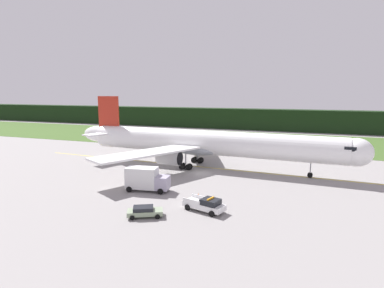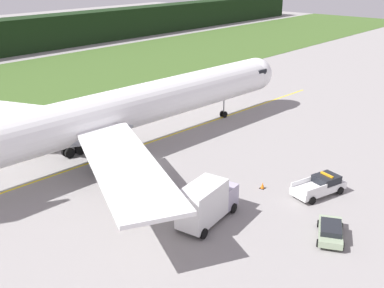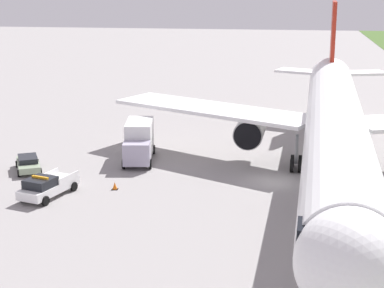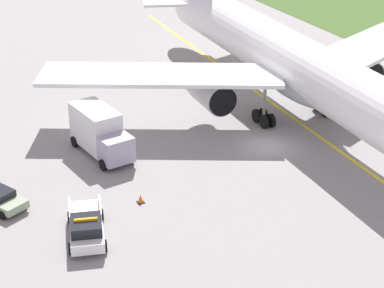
# 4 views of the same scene
# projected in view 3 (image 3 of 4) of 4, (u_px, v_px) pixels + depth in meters

# --- Properties ---
(ground) EXTENTS (320.00, 320.00, 0.00)m
(ground) POSITION_uv_depth(u_px,v_px,m) (274.00, 182.00, 54.16)
(ground) COLOR gray
(taxiway_centerline_main) EXTENTS (81.55, 4.23, 0.01)m
(taxiway_centerline_main) POSITION_uv_depth(u_px,v_px,m) (332.00, 184.00, 53.49)
(taxiway_centerline_main) COLOR yellow
(taxiway_centerline_main) RESTS_ON ground
(airliner) EXTENTS (60.07, 43.43, 14.18)m
(airliner) POSITION_uv_depth(u_px,v_px,m) (335.00, 125.00, 52.93)
(airliner) COLOR white
(airliner) RESTS_ON ground
(ops_pickup_truck) EXTENTS (5.88, 3.56, 1.94)m
(ops_pickup_truck) POSITION_uv_depth(u_px,v_px,m) (47.00, 186.00, 50.17)
(ops_pickup_truck) COLOR white
(ops_pickup_truck) RESTS_ON ground
(catering_truck) EXTENTS (6.93, 3.45, 3.85)m
(catering_truck) POSITION_uv_depth(u_px,v_px,m) (139.00, 141.00, 59.90)
(catering_truck) COLOR #A39CB4
(catering_truck) RESTS_ON ground
(staff_car) EXTENTS (4.68, 3.56, 1.30)m
(staff_car) POSITION_uv_depth(u_px,v_px,m) (28.00, 163.00, 57.05)
(staff_car) COLOR gray
(staff_car) RESTS_ON ground
(apron_cone) EXTENTS (0.50, 0.50, 0.63)m
(apron_cone) POSITION_uv_depth(u_px,v_px,m) (115.00, 186.00, 52.14)
(apron_cone) COLOR black
(apron_cone) RESTS_ON ground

